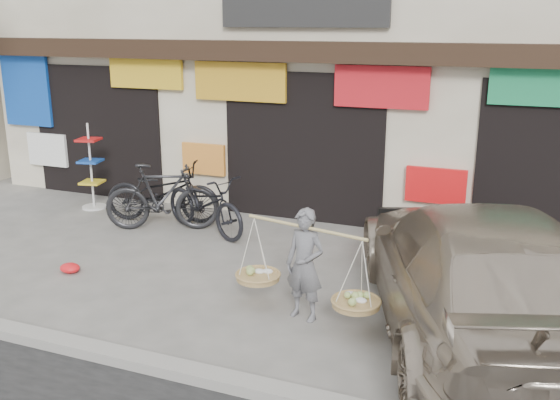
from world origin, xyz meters
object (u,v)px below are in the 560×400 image
at_px(street_vendor, 305,270).
at_px(display_rack, 92,175).
at_px(bike_2, 205,203).
at_px(bike_1, 162,197).
at_px(bike_0, 163,192).
at_px(suv, 478,273).

bearing_deg(street_vendor, display_rack, 164.01).
relative_size(bike_2, display_rack, 1.19).
bearing_deg(bike_1, bike_0, 8.25).
xyz_separation_m(street_vendor, suv, (1.99, 0.28, 0.16)).
relative_size(bike_2, suv, 0.34).
distance_m(bike_0, suv, 6.22).
bearing_deg(suv, street_vendor, -11.42).
bearing_deg(bike_1, street_vendor, -146.04).
xyz_separation_m(street_vendor, bike_0, (-3.73, 2.72, -0.09)).
distance_m(bike_1, bike_2, 0.79).
distance_m(bike_1, display_rack, 2.09).
height_order(bike_0, display_rack, display_rack).
bearing_deg(bike_2, bike_1, 124.34).
bearing_deg(bike_1, suv, -132.83).
height_order(bike_1, bike_2, bike_1).
distance_m(street_vendor, bike_2, 3.64).
xyz_separation_m(bike_2, display_rack, (-2.76, 0.49, 0.15)).
relative_size(bike_0, bike_1, 1.06).
distance_m(suv, display_rack, 7.91).
xyz_separation_m(bike_0, suv, (5.72, -2.44, 0.25)).
relative_size(bike_1, suv, 0.33).
bearing_deg(bike_0, display_rack, 69.13).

